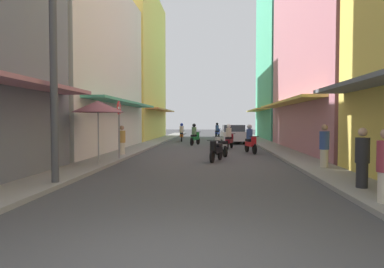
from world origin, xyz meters
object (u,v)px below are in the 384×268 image
(motorbike_green, at_px, (195,135))
(vendor_umbrella, at_px, (98,107))
(motorbike_blue, at_px, (217,131))
(street_sign_no_entry, at_px, (119,122))
(motorbike_orange, at_px, (182,133))
(motorbike_maroon, at_px, (229,138))
(pedestrian_crossing, at_px, (122,141))
(motorbike_black, at_px, (216,150))
(pedestrian_far, at_px, (324,148))
(motorbike_silver, at_px, (220,146))
(motorbike_red, at_px, (250,140))
(parked_car, at_px, (233,134))
(pedestrian_foreground, at_px, (362,160))
(utility_pole, at_px, (53,59))

(motorbike_green, relative_size, vendor_umbrella, 0.68)
(motorbike_blue, relative_size, street_sign_no_entry, 0.67)
(motorbike_blue, height_order, motorbike_orange, same)
(motorbike_maroon, distance_m, pedestrian_crossing, 7.49)
(motorbike_blue, relative_size, motorbike_black, 1.01)
(motorbike_black, height_order, motorbike_orange, motorbike_orange)
(street_sign_no_entry, bearing_deg, pedestrian_far, -15.96)
(motorbike_blue, distance_m, street_sign_no_entry, 20.94)
(motorbike_blue, relative_size, motorbike_orange, 0.99)
(motorbike_orange, distance_m, motorbike_maroon, 8.44)
(motorbike_green, distance_m, pedestrian_crossing, 8.94)
(motorbike_silver, distance_m, motorbike_orange, 12.28)
(motorbike_blue, bearing_deg, pedestrian_far, -80.86)
(motorbike_silver, bearing_deg, pedestrian_far, -53.49)
(motorbike_red, distance_m, motorbike_silver, 2.30)
(motorbike_maroon, relative_size, pedestrian_crossing, 1.14)
(motorbike_green, height_order, parked_car, motorbike_green)
(motorbike_maroon, xyz_separation_m, street_sign_no_entry, (-5.12, -6.89, 1.01))
(pedestrian_crossing, xyz_separation_m, pedestrian_far, (8.49, -4.12, 0.06))
(pedestrian_crossing, relative_size, vendor_umbrella, 0.60)
(motorbike_maroon, xyz_separation_m, pedestrian_foreground, (2.75, -12.98, 0.10))
(pedestrian_foreground, xyz_separation_m, pedestrian_far, (0.25, 3.77, 0.02))
(pedestrian_foreground, height_order, utility_pole, utility_pole)
(motorbike_maroon, xyz_separation_m, pedestrian_crossing, (-5.49, -5.10, 0.06))
(pedestrian_far, bearing_deg, motorbike_orange, 112.00)
(motorbike_green, relative_size, pedestrian_crossing, 1.13)
(pedestrian_foreground, relative_size, utility_pole, 0.24)
(motorbike_green, distance_m, pedestrian_far, 13.61)
(motorbike_blue, distance_m, utility_pole, 26.83)
(parked_car, distance_m, pedestrian_far, 15.01)
(pedestrian_far, distance_m, utility_pole, 9.32)
(motorbike_red, xyz_separation_m, street_sign_no_entry, (-6.16, -4.14, 1.01))
(motorbike_maroon, bearing_deg, motorbike_green, 125.85)
(pedestrian_far, bearing_deg, motorbike_blue, 99.14)
(motorbike_black, height_order, vendor_umbrella, vendor_umbrella)
(motorbike_orange, relative_size, pedestrian_crossing, 1.17)
(motorbike_green, relative_size, pedestrian_far, 1.05)
(motorbike_black, bearing_deg, motorbike_red, 64.71)
(motorbike_silver, xyz_separation_m, parked_car, (1.15, 9.91, 0.24))
(motorbike_blue, xyz_separation_m, motorbike_black, (-0.20, -20.32, -0.20))
(motorbike_maroon, relative_size, pedestrian_foreground, 1.09)
(motorbike_silver, height_order, vendor_umbrella, vendor_umbrella)
(vendor_umbrella, bearing_deg, street_sign_no_entry, 79.85)
(parked_car, relative_size, utility_pole, 0.62)
(motorbike_silver, relative_size, utility_pole, 0.26)
(motorbike_black, relative_size, utility_pole, 0.26)
(motorbike_blue, distance_m, motorbike_black, 20.32)
(motorbike_red, bearing_deg, parked_car, 93.55)
(motorbike_black, distance_m, motorbike_maroon, 6.83)
(motorbike_red, relative_size, motorbike_maroon, 1.01)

